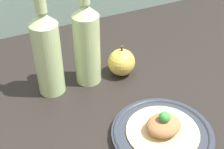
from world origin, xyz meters
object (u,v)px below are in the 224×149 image
object	(u,v)px
plate	(162,134)
apple	(121,62)
cider_bottle_left	(47,51)
plated_food	(163,127)
cider_bottle_right	(87,42)

from	to	relation	value
plate	apple	bearing A→B (deg)	83.84
plate	apple	distance (cm)	25.88
cider_bottle_left	plated_food	bearing A→B (deg)	-57.55
cider_bottle_left	apple	world-z (taller)	cider_bottle_left
apple	cider_bottle_right	bearing A→B (deg)	171.73
plate	cider_bottle_right	distance (cm)	29.90
plate	plated_food	xyz separation A→B (cm)	(0.00, 0.00, 2.25)
plate	plated_food	bearing A→B (deg)	63.43
plate	plated_food	size ratio (longest dim) A/B	1.40
cider_bottle_left	cider_bottle_right	xyz separation A→B (cm)	(10.43, 0.00, 0.00)
plated_food	apple	world-z (taller)	apple
plated_food	cider_bottle_left	world-z (taller)	cider_bottle_left
plated_food	cider_bottle_right	bearing A→B (deg)	103.98
plate	cider_bottle_left	xyz separation A→B (cm)	(-17.15, 26.97, 11.02)
cider_bottle_right	cider_bottle_left	bearing A→B (deg)	180.00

